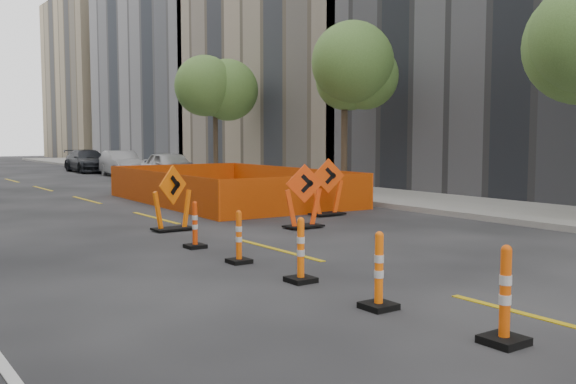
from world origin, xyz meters
TOP-DOWN VIEW (x-y plane):
  - ground_plane at (0.00, 0.00)m, footprint 140.00×140.00m
  - sidewalk_right at (9.00, 12.00)m, footprint 4.00×90.00m
  - bld_right_c at (17.00, 23.80)m, footprint 12.00×16.00m
  - bld_right_d at (17.00, 40.20)m, footprint 12.00×18.00m
  - bld_right_e at (17.00, 58.60)m, footprint 12.00×14.00m
  - tree_r_b at (8.40, 12.00)m, footprint 2.80×2.80m
  - tree_r_c at (8.40, 22.00)m, footprint 2.80×2.80m
  - channelizer_2 at (-1.21, -2.21)m, footprint 0.43×0.43m
  - channelizer_3 at (-1.34, -0.39)m, footprint 0.40×0.40m
  - channelizer_4 at (-1.27, 1.44)m, footprint 0.40×0.40m
  - channelizer_5 at (-1.30, 3.27)m, footprint 0.37×0.37m
  - channelizer_6 at (-1.24, 5.10)m, footprint 0.37×0.37m
  - chevron_sign_left at (-0.60, 7.55)m, footprint 1.21×1.00m
  - chevron_sign_center at (2.21, 6.11)m, footprint 1.19×0.91m
  - chevron_sign_right at (4.21, 7.71)m, footprint 1.21×0.91m
  - safety_fence at (3.84, 12.69)m, footprint 5.53×9.09m
  - parked_car_near at (5.76, 21.64)m, footprint 2.12×4.61m
  - parked_car_mid at (5.82, 28.23)m, footprint 1.89×4.44m
  - parked_car_far at (5.56, 33.41)m, footprint 2.04×4.85m

SIDE VIEW (x-z plane):
  - ground_plane at x=0.00m, z-range 0.00..0.00m
  - sidewalk_right at x=9.00m, z-range 0.00..0.15m
  - channelizer_5 at x=-1.30m, z-range 0.00..0.94m
  - channelizer_6 at x=-1.24m, z-range 0.00..0.95m
  - channelizer_4 at x=-1.27m, z-range 0.00..1.01m
  - channelizer_3 at x=-1.34m, z-range 0.00..1.02m
  - channelizer_2 at x=-1.21m, z-range 0.00..1.09m
  - safety_fence at x=3.84m, z-range 0.00..1.11m
  - parked_car_far at x=5.56m, z-range 0.00..1.40m
  - parked_car_mid at x=5.82m, z-range 0.00..1.42m
  - parked_car_near at x=5.76m, z-range 0.00..1.53m
  - chevron_sign_left at x=-0.60m, z-range 0.00..1.56m
  - chevron_sign_center at x=2.21m, z-range 0.00..1.57m
  - chevron_sign_right at x=4.21m, z-range 0.00..1.62m
  - tree_r_b at x=8.40m, z-range 1.55..7.50m
  - tree_r_c at x=8.40m, z-range 1.55..7.50m
  - bld_right_c at x=17.00m, z-range 0.00..14.00m
  - bld_right_e at x=17.00m, z-range 0.00..16.00m
  - bld_right_d at x=17.00m, z-range 0.00..20.00m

